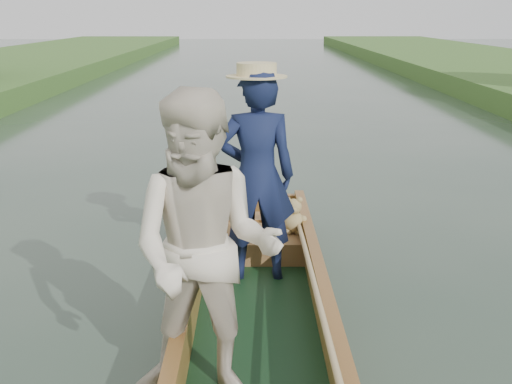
{
  "coord_description": "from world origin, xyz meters",
  "views": [
    {
      "loc": [
        -0.04,
        -4.62,
        2.41
      ],
      "look_at": [
        0.0,
        0.6,
        0.95
      ],
      "focal_mm": 45.0,
      "sensor_mm": 36.0,
      "label": 1
    }
  ],
  "objects": [
    {
      "name": "ground",
      "position": [
        0.0,
        0.0,
        0.0
      ],
      "size": [
        120.0,
        120.0,
        0.0
      ],
      "primitive_type": "plane",
      "color": "#283D30",
      "rests_on": "ground"
    },
    {
      "name": "trees_far",
      "position": [
        -0.44,
        12.3,
        2.32
      ],
      "size": [
        22.99,
        7.19,
        4.26
      ],
      "color": "#47331E",
      "rests_on": "ground"
    },
    {
      "name": "punt",
      "position": [
        -0.13,
        -0.22,
        0.75
      ],
      "size": [
        1.39,
        5.0,
        2.01
      ],
      "color": "black",
      "rests_on": "ground"
    }
  ]
}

